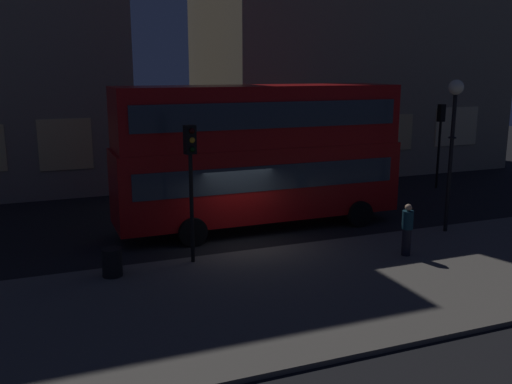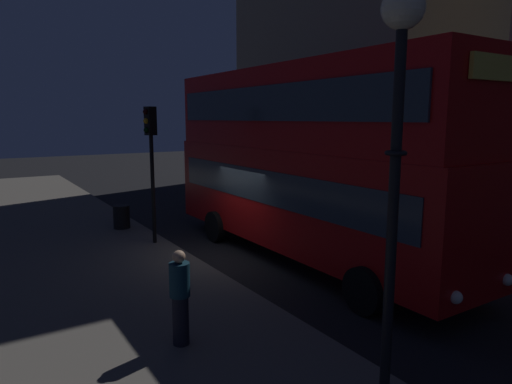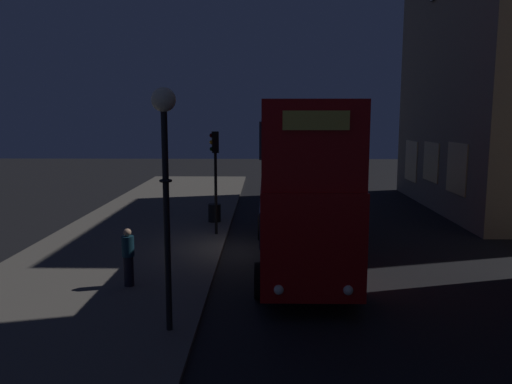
# 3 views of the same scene
# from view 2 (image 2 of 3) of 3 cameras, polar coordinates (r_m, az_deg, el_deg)

# --- Properties ---
(ground_plane) EXTENTS (80.00, 80.00, 0.00)m
(ground_plane) POSITION_cam_2_polar(r_m,az_deg,el_deg) (13.34, -3.57, -8.08)
(ground_plane) COLOR black
(sidewalk_slab) EXTENTS (44.00, 7.20, 0.12)m
(sidewalk_slab) POSITION_cam_2_polar(r_m,az_deg,el_deg) (11.94, -23.46, -10.67)
(sidewalk_slab) COLOR #5B564F
(sidewalk_slab) RESTS_ON ground
(building_with_clock) EXTENTS (13.74, 9.34, 18.74)m
(building_with_clock) POSITION_cam_2_polar(r_m,az_deg,el_deg) (28.83, 13.29, 19.82)
(building_with_clock) COLOR gray
(building_with_clock) RESTS_ON ground
(double_decker_bus) EXTENTS (10.82, 2.87, 5.32)m
(double_decker_bus) POSITION_cam_2_polar(r_m,az_deg,el_deg) (12.68, 6.13, 4.68)
(double_decker_bus) COLOR #B20F0F
(double_decker_bus) RESTS_ON ground
(traffic_light_near_kerb) EXTENTS (0.37, 0.39, 4.19)m
(traffic_light_near_kerb) POSITION_cam_2_polar(r_m,az_deg,el_deg) (14.16, -13.04, 5.59)
(traffic_light_near_kerb) COLOR black
(traffic_light_near_kerb) RESTS_ON sidewalk_slab
(street_lamp) EXTENTS (0.53, 0.53, 5.43)m
(street_lamp) POSITION_cam_2_polar(r_m,az_deg,el_deg) (6.00, 17.43, 11.10)
(street_lamp) COLOR black
(street_lamp) RESTS_ON sidewalk_slab
(pedestrian) EXTENTS (0.35, 0.35, 1.67)m
(pedestrian) POSITION_cam_2_polar(r_m,az_deg,el_deg) (8.03, -9.50, -12.79)
(pedestrian) COLOR black
(pedestrian) RESTS_ON sidewalk_slab
(litter_bin) EXTENTS (0.57, 0.57, 0.82)m
(litter_bin) POSITION_cam_2_polar(r_m,az_deg,el_deg) (16.75, -16.49, -2.99)
(litter_bin) COLOR black
(litter_bin) RESTS_ON sidewalk_slab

